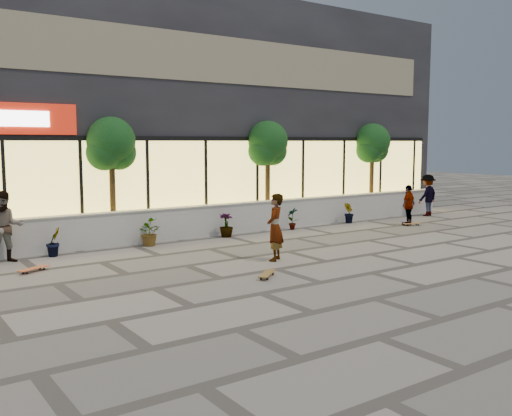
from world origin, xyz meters
TOP-DOWN VIEW (x-y plane):
  - ground at (0.00, 0.00)m, footprint 80.00×80.00m
  - planter_wall at (0.00, 7.00)m, footprint 22.00×0.42m
  - retail_building at (-0.00, 12.49)m, footprint 24.00×9.17m
  - shrub_b at (-5.70, 6.45)m, footprint 0.57×0.57m
  - shrub_c at (-2.90, 6.45)m, footprint 0.68×0.77m
  - shrub_d at (-0.10, 6.45)m, footprint 0.64×0.64m
  - shrub_e at (2.70, 6.45)m, footprint 0.46×0.35m
  - shrub_f at (5.50, 6.45)m, footprint 0.55×0.57m
  - tree_midwest at (-3.50, 7.70)m, footprint 1.60×1.50m
  - tree_mideast at (2.50, 7.70)m, footprint 1.60×1.50m
  - tree_east at (8.00, 7.70)m, footprint 1.60×1.50m
  - skater_center at (-1.04, 2.51)m, footprint 0.77×0.75m
  - skater_left at (-6.95, 6.30)m, footprint 0.99×0.81m
  - skater_right_near at (7.00, 4.82)m, footprint 0.96×0.60m
  - skater_right_far at (9.80, 6.17)m, footprint 1.22×0.81m
  - skateboard_center at (-2.32, 1.09)m, footprint 0.79×0.71m
  - skateboard_left at (-6.65, 4.79)m, footprint 0.82×0.55m
  - skateboard_right_near at (7.00, 4.62)m, footprint 0.77×0.39m
  - skateboard_right_far at (7.40, 5.21)m, footprint 0.83×0.45m

SIDE VIEW (x-z plane):
  - ground at x=0.00m, z-range 0.00..0.00m
  - skateboard_right_near at x=7.00m, z-range 0.03..0.12m
  - skateboard_right_far at x=7.40m, z-range 0.03..0.13m
  - skateboard_left at x=-6.65m, z-range 0.03..0.13m
  - skateboard_center at x=-2.32m, z-range 0.03..0.14m
  - shrub_b at x=-5.70m, z-range 0.00..0.81m
  - shrub_c at x=-2.90m, z-range 0.00..0.81m
  - shrub_d at x=-0.10m, z-range 0.00..0.81m
  - shrub_e at x=2.70m, z-range 0.00..0.81m
  - shrub_f at x=5.50m, z-range 0.00..0.81m
  - planter_wall at x=0.00m, z-range 0.00..1.04m
  - skater_right_near at x=7.00m, z-range 0.00..1.53m
  - skater_right_far at x=9.80m, z-range 0.00..1.77m
  - skater_center at x=-1.04m, z-range 0.00..1.79m
  - skater_left at x=-6.95m, z-range 0.00..1.88m
  - tree_midwest at x=-3.50m, z-range 1.03..4.94m
  - tree_mideast at x=2.50m, z-range 1.03..4.94m
  - tree_east at x=8.00m, z-range 1.03..4.94m
  - retail_building at x=0.00m, z-range 0.00..8.50m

